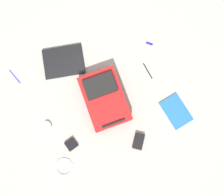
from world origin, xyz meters
TOP-DOWN VIEW (x-y plane):
  - ground_plane at (0.00, 0.00)m, footprint 4.15×4.15m
  - backpack at (-0.03, 0.02)m, footprint 0.38×0.49m
  - laptop at (-0.16, 0.47)m, footprint 0.40×0.35m
  - book_blue at (0.43, -0.35)m, footprint 0.18×0.26m
  - computer_mouse at (-0.53, 0.06)m, footprint 0.08×0.10m
  - cable_coil at (-0.57, -0.28)m, footprint 0.14×0.14m
  - power_brick at (0.04, -0.40)m, footprint 0.14×0.14m
  - pen_black at (0.41, 0.06)m, footprint 0.01×0.15m
  - pen_blue at (-0.58, 0.56)m, footprint 0.04×0.15m
  - earbud_pouch at (-0.43, -0.16)m, footprint 0.09×0.09m
  - usb_stick at (0.54, 0.26)m, footprint 0.05×0.06m

SIDE VIEW (x-z plane):
  - ground_plane at x=0.00m, z-range 0.00..0.00m
  - usb_stick at x=0.54m, z-range 0.00..0.01m
  - pen_blue at x=-0.58m, z-range 0.00..0.01m
  - pen_black at x=0.41m, z-range 0.00..0.01m
  - cable_coil at x=-0.57m, z-range 0.00..0.01m
  - book_blue at x=0.43m, z-range 0.00..0.02m
  - earbud_pouch at x=-0.43m, z-range 0.00..0.02m
  - power_brick at x=0.04m, z-range 0.00..0.03m
  - laptop at x=-0.16m, z-range 0.00..0.03m
  - computer_mouse at x=-0.53m, z-range 0.00..0.03m
  - backpack at x=-0.03m, z-range -0.01..0.16m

